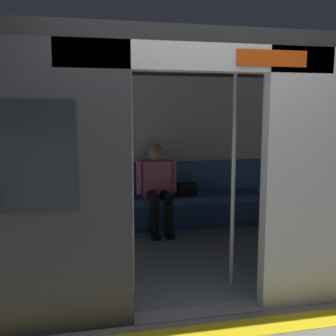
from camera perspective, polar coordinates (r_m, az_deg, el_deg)
name	(u,v)px	position (r m, az deg, el deg)	size (l,w,h in m)	color
ground_plane	(198,313)	(3.43, 4.28, -19.93)	(60.00, 60.00, 0.00)	gray
platform_edge_strip	(210,332)	(3.18, 5.95, -22.32)	(8.00, 0.24, 0.01)	yellow
train_car	(158,123)	(4.25, -1.43, 6.47)	(6.40, 2.87, 2.22)	silver
bench_seat	(148,205)	(5.48, -2.80, -5.30)	(3.30, 0.44, 0.45)	#38609E
person_seated	(157,182)	(5.39, -1.53, -2.00)	(0.55, 0.67, 1.17)	pink
handbag	(187,189)	(5.59, 2.78, -3.07)	(0.26, 0.15, 0.17)	black
book	(126,197)	(5.44, -5.96, -4.17)	(0.15, 0.22, 0.03)	#B22D2D
grab_pole_door	(131,178)	(3.43, -5.25, -1.50)	(0.04, 0.04, 2.08)	silver
grab_pole_far	(233,175)	(3.67, 9.32, -0.94)	(0.04, 0.04, 2.08)	silver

